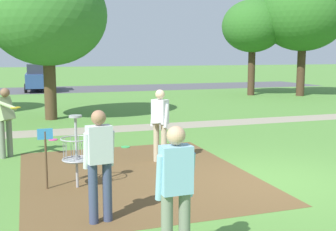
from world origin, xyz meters
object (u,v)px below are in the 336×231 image
Objects in this scene: disc_golf_basket at (73,149)px; player_waiting_right at (99,160)px; tree_mid_left at (47,15)px; player_throwing at (5,118)px; frisbee_by_tee at (53,140)px; player_waiting_left at (176,189)px; frisbee_near_basket at (97,148)px; frisbee_mid_grass at (125,147)px; parked_car_leftmost at (40,77)px; tree_near_right at (253,27)px; tree_near_left at (303,14)px; player_foreground_watching at (160,121)px.

player_waiting_right is at bearing -83.97° from disc_golf_basket.
tree_mid_left is at bearing 89.23° from disc_golf_basket.
player_throwing is 6.66× the size of frisbee_by_tee.
frisbee_by_tee is at bearing -92.78° from tree_mid_left.
player_waiting_right is at bearing 110.05° from player_waiting_left.
frisbee_near_basket and frisbee_mid_grass have the same top height.
tree_near_right is at bearing -30.97° from parked_car_leftmost.
tree_near_left is at bearing 33.88° from player_throwing.
player_foreground_watching is at bearing -57.57° from frisbee_by_tee.
frisbee_near_basket is 17.05m from tree_near_right.
tree_mid_left is (0.20, 4.17, 3.94)m from frisbee_by_tee.
player_throwing is 1.00× the size of player_waiting_left.
tree_mid_left is (1.41, 6.01, 2.97)m from player_throwing.
frisbee_mid_grass is (1.80, -1.66, 0.00)m from frisbee_by_tee.
player_throwing is 3.17m from frisbee_mid_grass.
player_waiting_left is 22.27m from tree_near_right.
tree_mid_left is at bearing 105.32° from frisbee_mid_grass.
tree_near_right is (11.44, 11.95, 4.14)m from frisbee_near_basket.
parked_car_leftmost is at bearing 91.32° from player_waiting_left.
tree_mid_left reaches higher than disc_golf_basket.
frisbee_mid_grass is 0.03× the size of tree_near_left.
frisbee_mid_grass is at bearing -74.68° from tree_mid_left.
player_waiting_right reaches higher than frisbee_by_tee.
tree_mid_left is (-1.60, 5.83, 3.94)m from frisbee_mid_grass.
player_foreground_watching is 1.00× the size of player_throwing.
player_foreground_watching reaches higher than frisbee_near_basket.
tree_mid_left is at bearing -152.96° from tree_near_right.
tree_near_left is (15.10, 9.10, 4.82)m from frisbee_by_tee.
player_foreground_watching is 21.33m from parked_car_leftmost.
tree_near_right reaches higher than player_waiting_right.
player_throwing is 18.67m from tree_near_right.
frisbee_mid_grass is 0.04× the size of tree_near_right.
frisbee_near_basket is (2.26, 0.34, -0.98)m from player_throwing.
player_waiting_left is at bearing -69.95° from player_waiting_right.
disc_golf_basket reaches higher than frisbee_mid_grass.
frisbee_by_tee is at bearing 122.43° from player_foreground_watching.
player_waiting_right is at bearing -98.55° from frisbee_near_basket.
tree_mid_left is (-0.84, 5.67, 3.94)m from frisbee_near_basket.
frisbee_near_basket is at bearing 73.67° from disc_golf_basket.
player_throwing reaches higher than frisbee_near_basket.
frisbee_near_basket is at bearing -133.77° from tree_near_right.
player_foreground_watching is 6.66× the size of frisbee_by_tee.
frisbee_by_tee is at bearing 124.79° from frisbee_near_basket.
frisbee_near_basket is at bearing 120.54° from player_foreground_watching.
tree_near_left is 1.22× the size of tree_near_right.
player_foreground_watching is 8.45m from tree_mid_left.
frisbee_by_tee is (-0.28, 6.63, -0.96)m from player_waiting_right.
tree_near_right is at bearing 50.84° from disc_golf_basket.
player_waiting_left is at bearing -83.92° from frisbee_by_tee.
tree_mid_left is (-2.01, 7.65, 2.98)m from player_foreground_watching.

